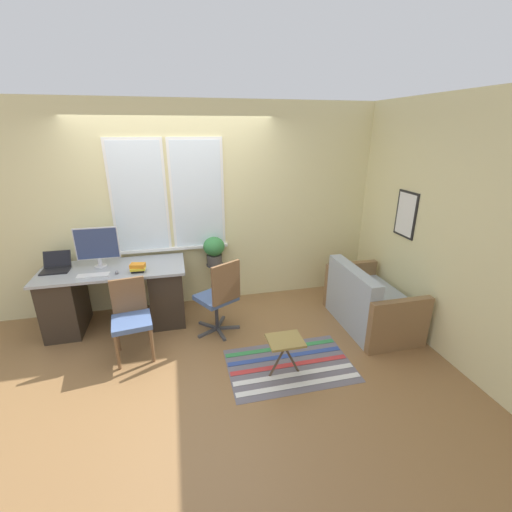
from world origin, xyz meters
name	(u,v)px	position (x,y,z in m)	size (l,w,h in m)	color
ground_plane	(189,330)	(0.00, 0.00, 0.00)	(14.00, 14.00, 0.00)	olive
wall_back_with_window	(178,209)	(0.00, 0.80, 1.36)	(9.00, 0.12, 2.70)	beige
wall_right_with_picture	(397,212)	(2.72, 0.00, 1.35)	(0.08, 9.00, 2.70)	beige
desk	(117,295)	(-0.84, 0.36, 0.40)	(1.69, 0.72, 0.77)	#9EA3A8
laptop	(56,267)	(-1.48, 0.45, 0.82)	(0.30, 0.28, 0.20)	black
monitor	(97,245)	(-0.99, 0.44, 1.04)	(0.49, 0.15, 0.49)	silver
keyboard	(93,275)	(-1.02, 0.15, 0.78)	(0.35, 0.12, 0.02)	silver
mouse	(117,272)	(-0.76, 0.17, 0.79)	(0.04, 0.07, 0.04)	slate
book_stack	(138,268)	(-0.53, 0.18, 0.82)	(0.18, 0.15, 0.10)	black
desk_chair_wooden	(131,316)	(-0.60, -0.33, 0.46)	(0.45, 0.46, 0.85)	brown
office_chair_swivel	(219,296)	(0.38, -0.13, 0.49)	(0.56, 0.57, 0.95)	#47474C
couch_loveseat	(369,304)	(2.23, -0.38, 0.28)	(0.73, 1.21, 0.78)	#9EA8B2
plant_stand	(215,269)	(0.43, 0.64, 0.51)	(0.23, 0.23, 0.59)	#333338
potted_plant	(214,249)	(0.43, 0.64, 0.81)	(0.29, 0.29, 0.39)	#514C47
floor_rug_striped	(290,365)	(1.01, -0.94, 0.00)	(1.30, 0.84, 0.01)	slate
folding_stool	(285,343)	(0.91, -1.05, 0.37)	(0.35, 0.29, 0.42)	olive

